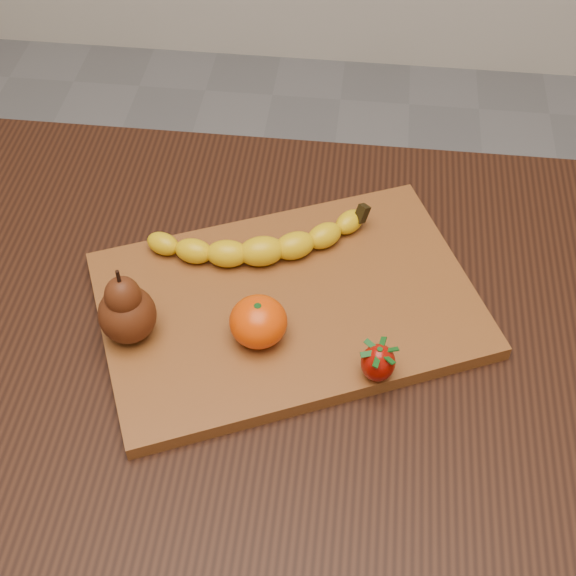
# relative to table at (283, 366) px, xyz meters

# --- Properties ---
(ground) EXTENTS (3.50, 3.50, 0.00)m
(ground) POSITION_rel_table_xyz_m (0.00, 0.00, -0.66)
(ground) COLOR slate
(ground) RESTS_ON ground
(table) EXTENTS (1.00, 0.70, 0.76)m
(table) POSITION_rel_table_xyz_m (0.00, 0.00, 0.00)
(table) COLOR black
(table) RESTS_ON ground
(cutting_board) EXTENTS (0.53, 0.46, 0.02)m
(cutting_board) POSITION_rel_table_xyz_m (0.00, 0.02, 0.11)
(cutting_board) COLOR brown
(cutting_board) RESTS_ON table
(banana) EXTENTS (0.25, 0.13, 0.04)m
(banana) POSITION_rel_table_xyz_m (-0.04, 0.07, 0.14)
(banana) COLOR #E2B70A
(banana) RESTS_ON cutting_board
(pear) EXTENTS (0.07, 0.07, 0.10)m
(pear) POSITION_rel_table_xyz_m (-0.17, -0.06, 0.17)
(pear) COLOR #4D200C
(pear) RESTS_ON cutting_board
(mandarin) EXTENTS (0.09, 0.09, 0.06)m
(mandarin) POSITION_rel_table_xyz_m (-0.02, -0.05, 0.15)
(mandarin) COLOR #D83D02
(mandarin) RESTS_ON cutting_board
(strawberry) EXTENTS (0.05, 0.05, 0.05)m
(strawberry) POSITION_rel_table_xyz_m (0.12, -0.08, 0.14)
(strawberry) COLOR #8F0B03
(strawberry) RESTS_ON cutting_board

